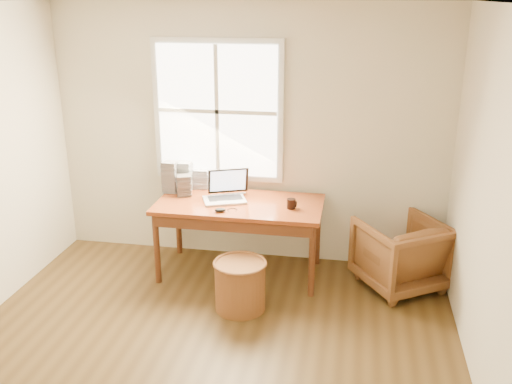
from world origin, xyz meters
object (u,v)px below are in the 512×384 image
desk (240,204)px  cd_stack_a (184,176)px  wicker_stool (240,286)px  coffee_mug (291,204)px  armchair (401,254)px  laptop (224,188)px

desk → cd_stack_a: (-0.63, 0.26, 0.17)m
wicker_stool → coffee_mug: size_ratio=4.77×
wicker_stool → armchair: bearing=25.7°
wicker_stool → laptop: 1.00m
desk → wicker_stool: (0.14, -0.68, -0.51)m
armchair → laptop: laptop is taller
wicker_stool → coffee_mug: (0.37, 0.61, 0.57)m
desk → laptop: 0.22m
laptop → cd_stack_a: bearing=130.1°
desk → coffee_mug: bearing=-7.8°
coffee_mug → cd_stack_a: bearing=176.9°
desk → laptop: (-0.15, 0.01, 0.16)m
cd_stack_a → coffee_mug: bearing=-16.1°
desk → armchair: 1.60m
coffee_mug → cd_stack_a: 1.19m
laptop → cd_stack_a: cd_stack_a is taller
desk → coffee_mug: 0.52m
wicker_stool → laptop: (-0.29, 0.69, 0.67)m
desk → laptop: laptop is taller
armchair → desk: bearing=-32.7°
cd_stack_a → wicker_stool: bearing=-50.6°
cd_stack_a → armchair: bearing=-6.8°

